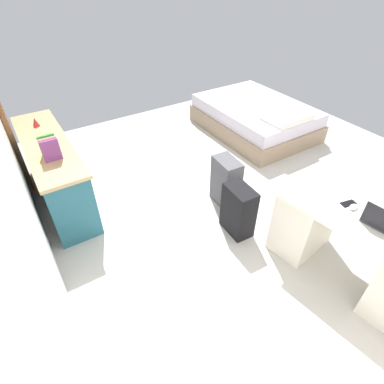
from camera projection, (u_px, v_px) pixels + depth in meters
The scene contains 12 objects.
ground_plane at pixel (242, 193), 3.96m from camera, with size 5.91×5.91×0.00m, color beige.
wall_back at pixel (4, 163), 2.17m from camera, with size 4.91×0.10×2.59m, color white.
desk at pixel (353, 245), 2.76m from camera, with size 1.52×0.85×0.75m.
credenza at pixel (55, 172), 3.65m from camera, with size 1.80×0.48×0.80m.
bed at pixel (255, 118), 5.16m from camera, with size 1.90×1.41×0.58m.
suitcase_black at pixel (238, 210), 3.28m from camera, with size 0.36×0.22×0.58m, color black.
suitcase_spare_grey at pixel (226, 182), 3.65m from camera, with size 0.36×0.22×0.61m, color #4C4C51.
laptop at pixel (384, 223), 2.41m from camera, with size 0.34×0.26×0.21m.
computer_mouse at pixel (354, 207), 2.60m from camera, with size 0.06×0.10×0.03m, color white.
cell_phone_by_mouse at pixel (348, 203), 2.66m from camera, with size 0.07×0.14×0.01m, color black.
book_row at pixel (50, 148), 3.10m from camera, with size 0.19×0.17×0.23m.
figurine_small at pixel (35, 122), 3.67m from camera, with size 0.08×0.08×0.11m, color red.
Camera 1 is at (-2.25, 2.20, 2.49)m, focal length 28.68 mm.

